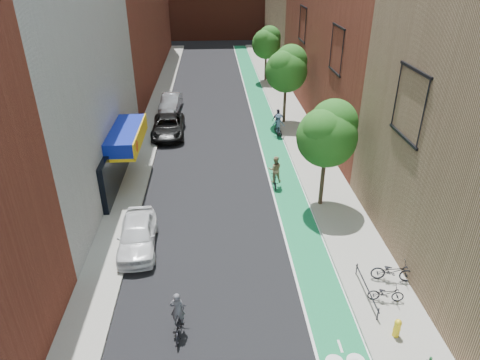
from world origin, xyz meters
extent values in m
plane|color=black|center=(0.00, 0.00, 0.00)|extent=(160.00, 160.00, 0.00)
cube|color=#136B37|center=(4.00, 26.00, 0.01)|extent=(2.00, 68.00, 0.01)
cube|color=gray|center=(-6.00, 26.00, 0.07)|extent=(2.00, 68.00, 0.15)
cube|color=gray|center=(6.50, 26.00, 0.07)|extent=(3.00, 68.00, 0.15)
cube|color=silver|center=(-11.00, 14.00, 6.00)|extent=(8.00, 20.00, 12.00)
cylinder|color=#332619|center=(5.60, 10.00, 1.65)|extent=(0.24, 0.24, 3.30)
sphere|color=#215316|center=(5.60, 10.00, 4.38)|extent=(3.36, 3.36, 3.36)
sphere|color=#215316|center=(6.00, 10.30, 5.10)|extent=(2.64, 2.64, 2.64)
sphere|color=#215316|center=(5.30, 9.70, 4.86)|extent=(2.40, 2.40, 2.40)
cylinder|color=#332619|center=(5.60, 24.00, 1.73)|extent=(0.24, 0.24, 3.47)
sphere|color=#215316|center=(5.60, 24.00, 4.60)|extent=(3.53, 3.53, 3.53)
sphere|color=#215316|center=(6.00, 24.30, 5.36)|extent=(2.77, 2.77, 2.77)
sphere|color=#215316|center=(5.30, 23.70, 5.10)|extent=(2.52, 2.52, 2.52)
cylinder|color=#332619|center=(5.60, 38.00, 1.59)|extent=(0.24, 0.24, 3.19)
sphere|color=#215316|center=(5.60, 38.00, 4.23)|extent=(3.25, 3.25, 3.25)
sphere|color=#215316|center=(6.00, 38.30, 4.93)|extent=(2.55, 2.55, 2.55)
sphere|color=#215316|center=(5.30, 37.70, 4.70)|extent=(2.32, 2.32, 2.32)
imported|color=white|center=(-4.60, 6.54, 0.78)|extent=(2.14, 4.69, 1.56)
imported|color=black|center=(-4.31, 21.79, 0.77)|extent=(2.69, 5.59, 1.54)
imported|color=gray|center=(-4.60, 28.14, 0.78)|extent=(2.01, 4.83, 1.55)
imported|color=black|center=(-2.20, 0.82, 0.47)|extent=(0.68, 1.82, 0.95)
imported|color=#515058|center=(-2.20, 0.92, 1.13)|extent=(0.58, 0.39, 1.56)
imported|color=black|center=(3.20, 12.40, 0.45)|extent=(0.44, 1.50, 0.90)
imported|color=#9B7F5A|center=(3.20, 12.50, 1.23)|extent=(0.87, 0.68, 1.77)
imported|color=black|center=(4.70, 21.43, 0.41)|extent=(0.90, 1.64, 0.82)
imported|color=black|center=(4.70, 21.53, 1.24)|extent=(1.12, 0.68, 1.79)
imported|color=black|center=(4.66, 20.90, 0.45)|extent=(0.73, 1.57, 0.91)
imported|color=#415A76|center=(4.66, 21.00, 1.14)|extent=(1.11, 0.78, 1.57)
imported|color=black|center=(7.27, 3.11, 0.65)|extent=(2.00, 1.02, 1.00)
imported|color=black|center=(6.51, 1.85, 0.55)|extent=(1.58, 0.76, 0.80)
cylinder|color=yellow|center=(6.24, -0.04, 0.45)|extent=(0.26, 0.26, 0.60)
sphere|color=yellow|center=(6.24, -0.04, 0.82)|extent=(0.28, 0.28, 0.28)
camera|label=1|loc=(-0.57, -11.49, 13.32)|focal=32.00mm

